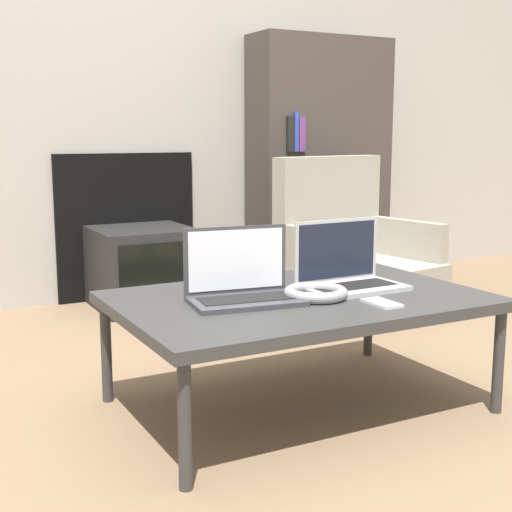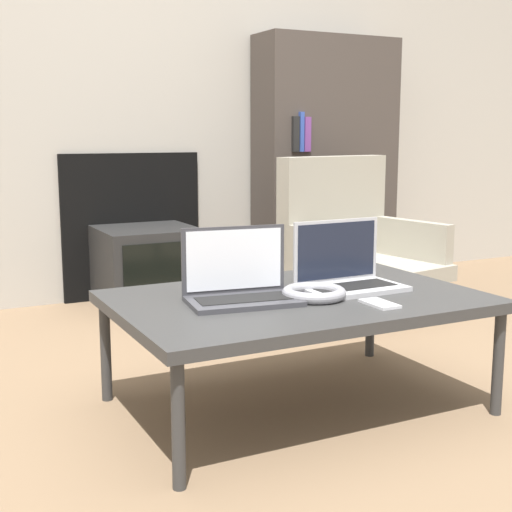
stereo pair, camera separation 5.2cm
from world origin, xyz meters
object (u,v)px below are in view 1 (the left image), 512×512
laptop_left (242,284)px  tv (143,267)px  laptop_right (347,273)px  armchair (347,239)px  headphones (316,293)px  phone (381,303)px

laptop_left → tv: laptop_left is taller
laptop_right → tv: laptop_right is taller
armchair → headphones: bearing=-139.0°
headphones → tv: same height
headphones → armchair: size_ratio=0.26×
laptop_left → laptop_right: 0.40m
laptop_right → phone: laptop_right is taller
headphones → armchair: 1.42m
phone → armchair: armchair is taller
tv → armchair: size_ratio=0.63×
tv → armchair: armchair is taller
laptop_right → tv: (-0.19, 1.56, -0.23)m
headphones → phone: headphones is taller
laptop_left → phone: (0.36, -0.24, -0.05)m
laptop_right → headphones: (-0.18, -0.08, -0.03)m
phone → armchair: size_ratio=0.17×
laptop_right → headphones: bearing=-157.0°
headphones → tv: 1.66m
armchair → phone: bearing=-130.9°
laptop_right → phone: 0.25m
laptop_left → armchair: (1.12, 1.02, -0.06)m
headphones → armchair: bearing=50.9°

